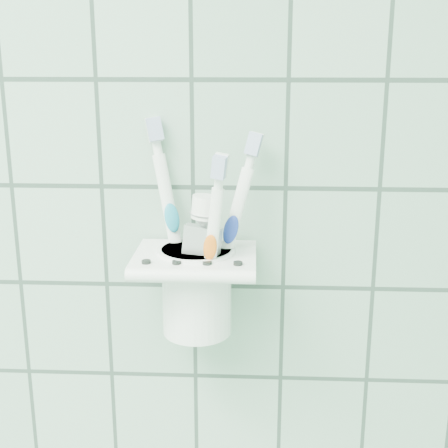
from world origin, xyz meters
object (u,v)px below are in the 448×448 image
toothpaste_tube (193,255)px  toothbrush_orange (201,242)px  cup (197,287)px  toothbrush_blue (205,232)px  toothbrush_pink (189,221)px  holder_bracket (195,261)px

toothpaste_tube → toothbrush_orange: bearing=7.1°
cup → toothbrush_blue: toothbrush_blue is taller
toothbrush_pink → toothbrush_blue: toothbrush_pink is taller
toothbrush_blue → holder_bracket: bearing=154.7°
toothbrush_blue → toothpaste_tube: size_ratio=1.43×
holder_bracket → toothbrush_orange: bearing=-61.8°
toothbrush_pink → cup: bearing=-65.7°
holder_bracket → toothbrush_pink: bearing=122.4°
cup → toothbrush_orange: size_ratio=0.48×
toothbrush_blue → toothbrush_orange: bearing=-107.5°
toothbrush_pink → toothbrush_orange: (0.01, -0.02, -0.01)m
toothpaste_tube → cup: bearing=99.7°
holder_bracket → toothbrush_pink: 0.04m
toothbrush_blue → toothpaste_tube: bearing=-145.5°
toothbrush_orange → toothpaste_tube: toothbrush_orange is taller
holder_bracket → toothbrush_pink: toothbrush_pink is taller
holder_bracket → toothbrush_blue: 0.03m
holder_bracket → toothpaste_tube: toothpaste_tube is taller
toothbrush_blue → toothbrush_pink: bearing=144.4°
cup → toothbrush_orange: (0.01, -0.02, 0.05)m
cup → toothbrush_blue: 0.06m
toothpaste_tube → holder_bracket: bearing=101.5°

